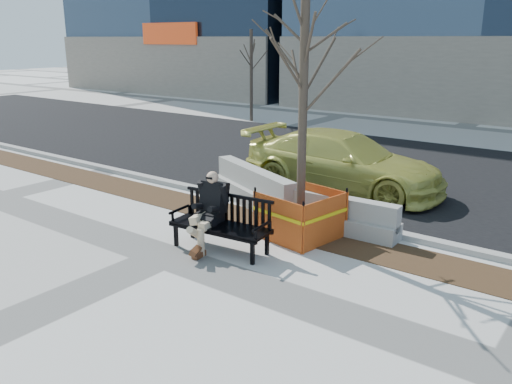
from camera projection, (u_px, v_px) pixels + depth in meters
ground at (165, 256)px, 9.90m from camera, size 120.00×120.00×0.00m
mulch_strip at (249, 219)px, 11.90m from camera, size 40.00×1.20×0.02m
asphalt_street at (369, 167)px, 16.66m from camera, size 60.00×10.40×0.01m
curb at (274, 206)px, 12.61m from camera, size 60.00×0.25×0.12m
bench at (221, 250)px, 10.18m from camera, size 2.08×0.93×1.07m
seated_man at (211, 246)px, 10.35m from camera, size 0.74×1.12×1.48m
tree_fence at (300, 236)px, 10.87m from camera, size 2.41×2.41×5.21m
sedan at (341, 190)px, 14.16m from camera, size 5.44×2.37×1.56m
jersey_barrier_left at (254, 205)px, 12.93m from camera, size 3.21×1.89×0.93m
jersey_barrier_right at (335, 231)px, 11.20m from camera, size 2.74×0.64×0.78m
far_tree_left at (251, 121)px, 25.98m from camera, size 2.11×2.11×4.66m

